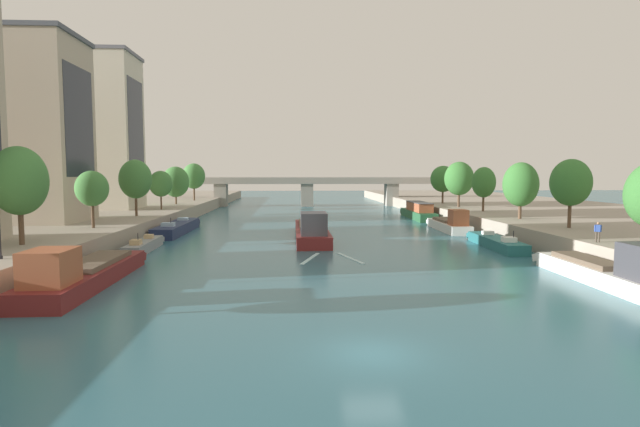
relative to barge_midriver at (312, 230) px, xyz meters
name	(u,v)px	position (x,y,z in m)	size (l,w,h in m)	color
ground_plane	(373,354)	(1.18, -37.07, -1.04)	(400.00, 400.00, 0.00)	#2D6070
quay_left	(60,218)	(-36.78, 17.93, 0.02)	(36.00, 170.00, 2.14)	gray
quay_right	(556,215)	(39.14, 17.93, 0.02)	(36.00, 170.00, 2.14)	gray
barge_midriver	(312,230)	(0.00, 0.00, 0.00)	(3.65, 20.94, 3.56)	maroon
wake_behind_barge	(330,258)	(1.18, -13.34, -1.03)	(5.60, 5.87, 0.03)	#A0CCD6
moored_boat_left_midway	(84,273)	(-16.22, -23.70, -0.08)	(3.44, 16.29, 3.26)	maroon
moored_boat_left_second	(144,245)	(-16.85, -7.92, -0.50)	(1.91, 10.16, 2.11)	gray
moored_boat_left_upstream	(177,228)	(-17.01, 6.97, -0.37)	(2.87, 16.37, 2.40)	#1E284C
moored_boat_right_lone	(603,270)	(19.23, -24.68, -0.08)	(2.72, 13.79, 3.32)	silver
moored_boat_right_near	(496,242)	(18.77, -7.60, -0.49)	(2.69, 12.52, 2.14)	#23666B
moored_boat_right_upstream	(450,224)	(18.69, 7.29, -0.13)	(3.01, 13.28, 3.11)	silver
moored_boat_right_far	(418,212)	(19.04, 25.20, 0.15)	(3.07, 15.68, 2.85)	#235633
tree_left_end_of_row	(19,181)	(-23.11, -18.11, 6.01)	(4.14, 4.14, 7.58)	brown
tree_left_far	(92,189)	(-22.35, -6.29, 5.06)	(3.24, 3.24, 5.77)	brown
tree_left_past_mid	(135,179)	(-22.40, 7.78, 5.85)	(4.12, 4.12, 7.27)	brown
tree_left_third	(161,184)	(-22.34, 19.78, 5.00)	(3.50, 3.50, 5.90)	brown
tree_left_nearest	(176,182)	(-23.06, 32.57, 5.09)	(4.78, 4.78, 6.72)	brown
tree_left_by_lamp	(194,176)	(-22.28, 45.04, 6.04)	(4.56, 4.56, 7.55)	brown
tree_right_third	(571,183)	(25.76, -8.92, 5.67)	(3.98, 3.98, 6.94)	brown
tree_right_second	(521,184)	(25.33, 1.12, 5.26)	(4.19, 4.19, 6.84)	brown
tree_right_distant	(484,182)	(25.53, 13.23, 5.29)	(3.41, 3.41, 6.43)	brown
tree_right_past_mid	(459,179)	(24.92, 22.14, 5.75)	(4.72, 4.72, 7.40)	brown
tree_right_midway	(443,179)	(25.48, 32.65, 5.57)	(4.56, 4.56, 6.91)	brown
building_left_tall	(9,129)	(-33.85, 0.52, 11.60)	(15.87, 9.57, 20.97)	#B2A38E
building_left_corner	(87,131)	(-33.85, 21.81, 13.09)	(15.28, 9.48, 23.95)	beige
bridge_far	(307,188)	(1.18, 58.64, 3.27)	(63.92, 4.40, 6.72)	gray
person_on_quay	(598,231)	(22.17, -19.30, 2.02)	(0.48, 0.34, 1.62)	#473D33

